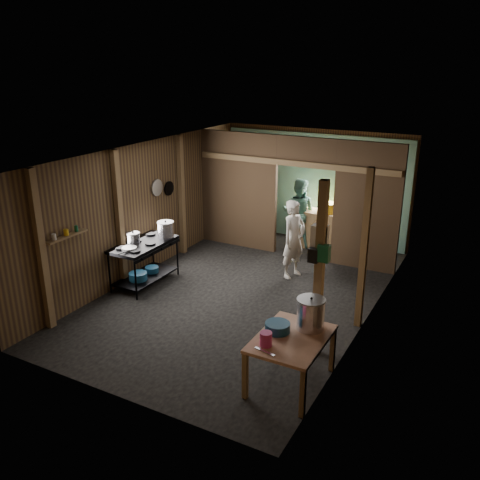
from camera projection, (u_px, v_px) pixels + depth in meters
The scene contains 42 objects.
floor at pixel (245, 293), 9.47m from camera, with size 4.50×7.00×0.00m, color black.
ceiling at pixel (246, 153), 8.60m from camera, with size 4.50×7.00×0.00m, color #444341.
wall_back at pixel (315, 185), 11.94m from camera, with size 4.50×0.00×2.60m, color brown.
wall_front at pixel (110, 306), 6.13m from camera, with size 4.50×0.00×2.60m, color brown.
wall_left at pixel (144, 209), 10.04m from camera, with size 0.00×7.00×2.60m, color brown.
wall_right at pixel (372, 247), 8.03m from camera, with size 0.00×7.00×2.60m, color brown.
partition_left at pixel (239, 190), 11.45m from camera, with size 1.85×0.10×2.60m, color #47361F.
partition_right at pixel (367, 207), 10.16m from camera, with size 1.35×0.10×2.60m, color #47361F.
partition_header at pixel (307, 152), 10.41m from camera, with size 1.30×0.10×0.60m, color #47361F.
turquoise_panel at pixel (314, 188), 11.91m from camera, with size 4.40×0.06×2.50m, color #5EA49A.
back_counter at pixel (317, 229), 11.64m from camera, with size 1.20×0.50×0.85m, color brown.
wall_clock at pixel (325, 161), 11.54m from camera, with size 0.20×0.20×0.03m, color silver.
post_left_a at pixel (41, 251), 7.85m from camera, with size 0.10×0.12×2.60m, color brown.
post_left_b at pixel (120, 220), 9.34m from camera, with size 0.10×0.12×2.60m, color brown.
post_left_c at pixel (182, 196), 11.00m from camera, with size 0.10×0.12×2.60m, color brown.
post_right at pixel (364, 250), 7.90m from camera, with size 0.10×0.12×2.60m, color brown.
post_free at pixel (319, 271), 7.13m from camera, with size 0.12×0.12×2.60m, color brown.
cross_beam at pixel (294, 163), 10.57m from camera, with size 4.40×0.12×0.12m, color brown.
pan_lid_big at pixel (157, 188), 10.23m from camera, with size 0.34×0.34×0.03m, color gray.
pan_lid_small at pixel (169, 188), 10.60m from camera, with size 0.30×0.30×0.03m, color black.
wall_shelf at pixel (67, 236), 8.22m from camera, with size 0.14×0.80×0.03m, color brown.
jar_white at pixel (54, 237), 7.99m from camera, with size 0.07×0.07×0.10m, color silver.
jar_yellow at pixel (66, 232), 8.20m from camera, with size 0.08×0.08×0.10m, color gold.
jar_green at pixel (76, 229), 8.38m from camera, with size 0.06×0.06×0.10m, color #10512E.
bag_white at pixel (320, 236), 7.06m from camera, with size 0.22×0.15×0.32m, color silver.
bag_green at pixel (324, 253), 6.95m from camera, with size 0.16×0.12×0.24m, color #10512E.
bag_black at pixel (313, 255), 7.01m from camera, with size 0.14×0.10×0.20m, color black.
gas_range at pixel (145, 263), 9.73m from camera, with size 0.72×1.41×0.83m, color black, non-canonical shape.
prep_table at pixel (291, 361), 6.72m from camera, with size 0.86×1.19×0.70m, color tan, non-canonical shape.
stove_pot_large at pixel (166, 230), 9.87m from camera, with size 0.32×0.32×0.33m, color silver, non-canonical shape.
stove_pot_med at pixel (133, 238), 9.57m from camera, with size 0.25×0.25×0.22m, color silver, non-canonical shape.
frying_pan at pixel (129, 248), 9.24m from camera, with size 0.27×0.49×0.06m, color gray, non-canonical shape.
blue_tub_front at pixel (138, 276), 9.61m from camera, with size 0.34×0.34×0.14m, color navy.
blue_tub_back at pixel (152, 269), 9.96m from camera, with size 0.26×0.26×0.11m, color navy.
stock_pot at pixel (311, 315), 6.75m from camera, with size 0.38×0.38×0.45m, color silver, non-canonical shape.
wash_basin at pixel (278, 327), 6.72m from camera, with size 0.33×0.33×0.13m, color navy.
pink_bucket at pixel (266, 339), 6.38m from camera, with size 0.16×0.16×0.19m, color #BD2D6F.
knife at pixel (265, 351), 6.27m from camera, with size 0.30×0.04×0.01m, color silver.
yellow_tub at pixel (327, 208), 11.37m from camera, with size 0.40×0.40×0.22m, color gold.
red_cup at pixel (303, 206), 11.64m from camera, with size 0.12×0.12×0.14m, color #9D2C05.
cook at pixel (294, 239), 9.94m from camera, with size 0.57×0.37×1.55m, color silver.
worker_back at pixel (298, 213), 11.62m from camera, with size 0.76×0.60×1.57m, color #447768.
Camera 1 is at (3.98, -7.61, 4.11)m, focal length 38.28 mm.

